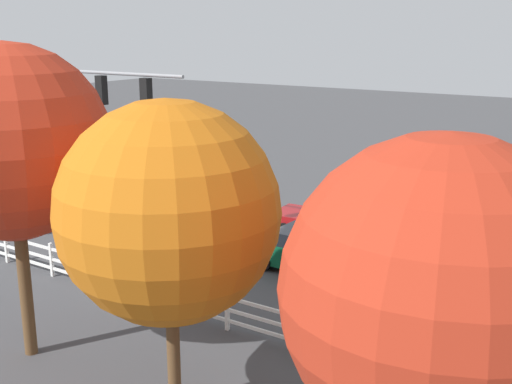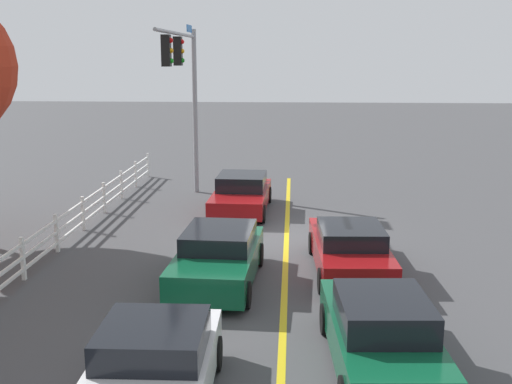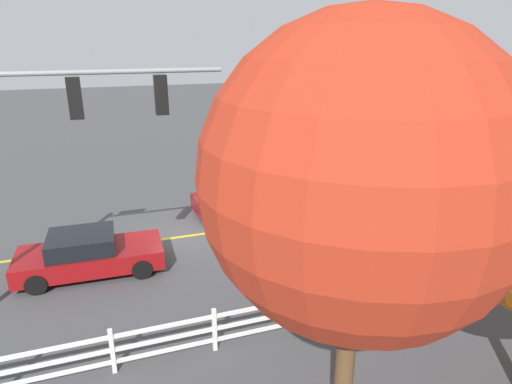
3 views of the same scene
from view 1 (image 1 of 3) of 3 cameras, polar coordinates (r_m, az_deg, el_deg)
The scene contains 12 objects.
ground_plane at distance 25.07m, azimuth -1.32°, elevation -4.03°, with size 120.00×120.00×0.00m, color #444447.
lane_center_stripe at distance 23.16m, azimuth 6.91°, elevation -5.70°, with size 28.00×0.16×0.01m, color gold.
signal_assembly at distance 24.01m, azimuth -15.67°, elevation 6.51°, with size 7.35×0.37×6.88m.
car_0 at distance 21.46m, azimuth 5.23°, elevation -5.37°, with size 4.49×2.16×1.40m.
car_1 at distance 24.79m, azimuth 6.86°, elevation -2.76°, with size 4.73×2.09×1.34m.
car_2 at distance 25.66m, azimuth -9.91°, elevation -2.26°, with size 4.57×2.13×1.38m.
car_3 at distance 23.14m, azimuth 18.94°, elevation -4.58°, with size 4.52×2.06×1.49m.
car_4 at distance 19.27m, azimuth 20.40°, elevation -8.65°, with size 4.11×2.06×1.41m.
white_rail_fence at distance 18.10m, azimuth -5.68°, elevation -9.55°, with size 26.10×0.10×1.15m.
tree_0 at distance 10.09m, azimuth 16.07°, elevation -8.67°, with size 4.90×4.90×6.53m.
tree_1 at distance 12.80m, azimuth -7.83°, elevation -1.80°, with size 4.53×4.53×6.66m.
tree_3 at distance 15.83m, azimuth -21.04°, elevation 4.14°, with size 4.60×4.60×7.68m.
Camera 1 is at (-13.47, 19.60, 7.94)m, focal length 44.73 mm.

